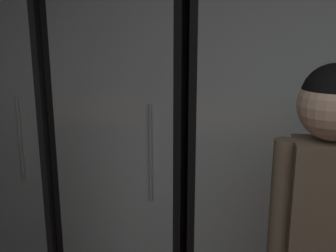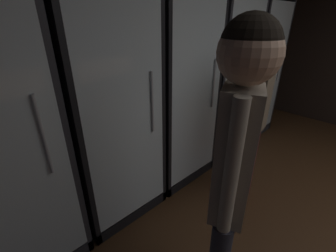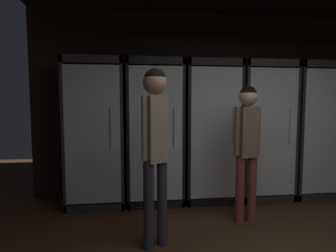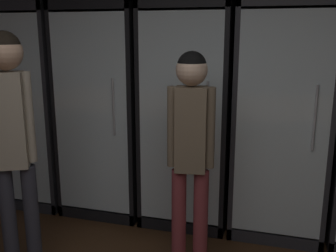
{
  "view_description": "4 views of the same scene",
  "coord_description": "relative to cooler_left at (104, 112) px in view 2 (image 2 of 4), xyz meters",
  "views": [
    {
      "loc": [
        -0.27,
        0.62,
        1.7
      ],
      "look_at": [
        -0.92,
        2.44,
        1.23
      ],
      "focal_mm": 40.63,
      "sensor_mm": 36.0,
      "label": 1
    },
    {
      "loc": [
        -2.08,
        1.0,
        1.73
      ],
      "look_at": [
        -0.73,
        2.4,
        0.8
      ],
      "focal_mm": 24.61,
      "sensor_mm": 36.0,
      "label": 2
    },
    {
      "loc": [
        -1.49,
        -1.14,
        1.42
      ],
      "look_at": [
        -1.03,
        2.51,
        1.11
      ],
      "focal_mm": 28.66,
      "sensor_mm": 36.0,
      "label": 3
    },
    {
      "loc": [
        0.39,
        -0.7,
        1.74
      ],
      "look_at": [
        -0.49,
        2.36,
        0.97
      ],
      "focal_mm": 41.64,
      "sensor_mm": 36.0,
      "label": 4
    }
  ],
  "objects": [
    {
      "name": "cooler_center",
      "position": [
        0.82,
        0.0,
        -0.0
      ],
      "size": [
        0.78,
        0.66,
        2.02
      ],
      "color": "black",
      "rests_on": "ground"
    },
    {
      "name": "shopper_far",
      "position": [
        -0.09,
        -1.3,
        0.13
      ],
      "size": [
        0.27,
        0.23,
        1.75
      ],
      "color": "#2D2D38",
      "rests_on": "ground"
    },
    {
      "name": "cooler_left",
      "position": [
        0.0,
        0.0,
        0.0
      ],
      "size": [
        0.78,
        0.66,
        2.02
      ],
      "color": "black",
      "rests_on": "ground"
    },
    {
      "name": "cooler_right",
      "position": [
        1.63,
        0.0,
        -0.0
      ],
      "size": [
        0.78,
        0.66,
        2.02
      ],
      "color": "#2B2B30",
      "rests_on": "ground"
    },
    {
      "name": "shopper_near",
      "position": [
        1.03,
        -0.87,
        0.02
      ],
      "size": [
        0.33,
        0.21,
        1.62
      ],
      "color": "brown",
      "rests_on": "ground"
    },
    {
      "name": "cooler_far_right",
      "position": [
        2.44,
        0.0,
        -0.0
      ],
      "size": [
        0.78,
        0.66,
        2.02
      ],
      "color": "#2B2B30",
      "rests_on": "ground"
    },
    {
      "name": "wall_back",
      "position": [
        1.2,
        0.32,
        0.41
      ],
      "size": [
        6.0,
        0.06,
        2.8
      ],
      "primitive_type": "cube",
      "color": "black",
      "rests_on": "ground"
    }
  ]
}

